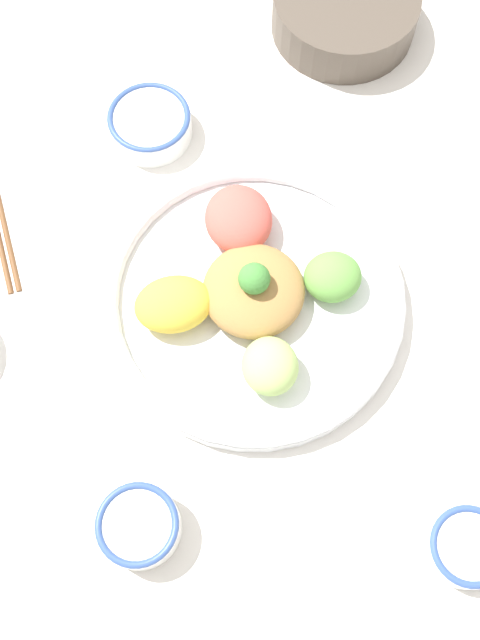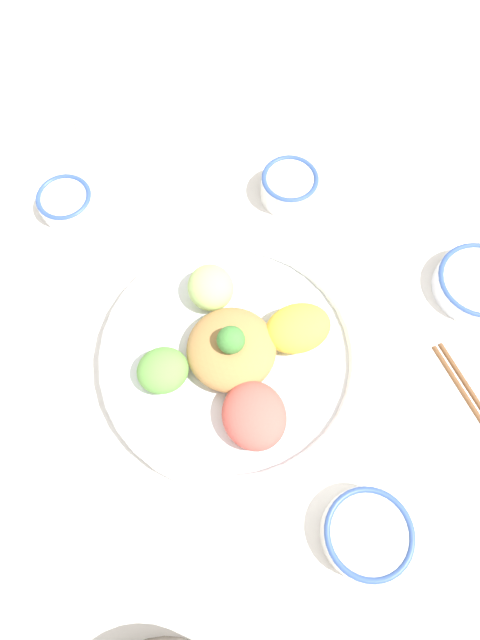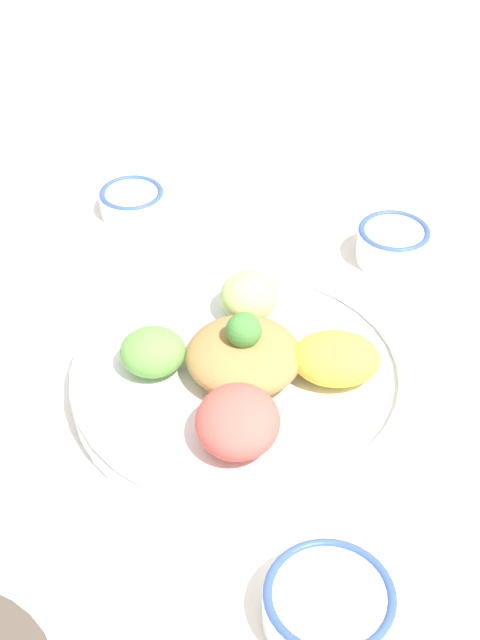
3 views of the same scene
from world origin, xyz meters
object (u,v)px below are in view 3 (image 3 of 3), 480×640
at_px(salad_platter, 245,370).
at_px(serving_spoon_main, 182,153).
at_px(rice_bowl_blue, 328,604).
at_px(sauce_bowl_far, 393,243).
at_px(sauce_bowl_dark, 132,200).

xyz_separation_m(salad_platter, serving_spoon_main, (0.43, -0.21, -0.02)).
bearing_deg(salad_platter, rice_bowl_blue, 157.61).
bearing_deg(serving_spoon_main, rice_bowl_blue, -163.82).
distance_m(salad_platter, serving_spoon_main, 0.48).
relative_size(sauce_bowl_far, serving_spoon_main, 0.73).
xyz_separation_m(rice_bowl_blue, sauce_bowl_far, (0.32, -0.37, 0.00)).
relative_size(salad_platter, rice_bowl_blue, 3.33).
bearing_deg(sauce_bowl_dark, serving_spoon_main, -57.27).
relative_size(rice_bowl_blue, sauce_bowl_far, 1.22).
xyz_separation_m(sauce_bowl_far, serving_spoon_main, (0.36, 0.07, -0.02)).
relative_size(rice_bowl_blue, serving_spoon_main, 0.89).
height_order(rice_bowl_blue, serving_spoon_main, rice_bowl_blue).
bearing_deg(salad_platter, serving_spoon_main, -25.61).
relative_size(sauce_bowl_dark, serving_spoon_main, 0.70).
bearing_deg(sauce_bowl_far, salad_platter, 104.76).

